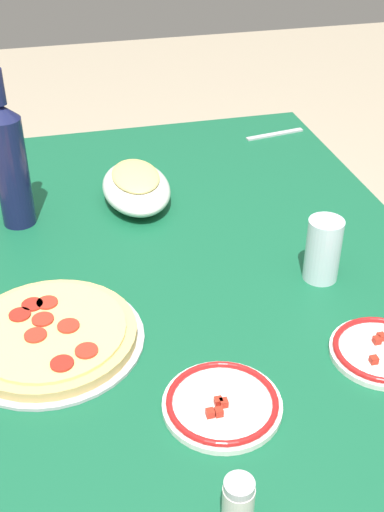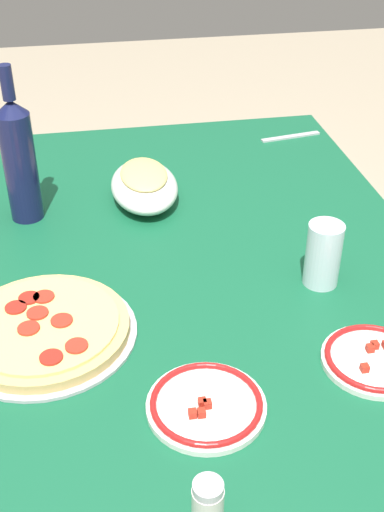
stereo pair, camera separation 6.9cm
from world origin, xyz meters
name	(u,v)px [view 2 (the right image)]	position (x,y,z in m)	size (l,w,h in m)	color
ground_plane	(192,496)	(0.00, 0.00, 0.00)	(8.00, 8.00, 0.00)	tan
dining_table	(192,310)	(0.00, 0.00, 0.61)	(1.42, 0.97, 0.71)	#145938
pepperoni_pizza	(44,329)	(-0.15, 0.28, 0.72)	(0.31, 0.31, 0.03)	#B7B7BC
baked_pasta_dish	(144,184)	(0.29, 0.06, 0.75)	(0.24, 0.15, 0.08)	white
wine_bottle	(19,159)	(0.26, 0.32, 0.85)	(0.07, 0.07, 0.34)	#141942
water_glass	(323,254)	(-0.09, -0.23, 0.77)	(0.07, 0.07, 0.13)	silver
side_plate_near	(374,359)	(-0.31, -0.24, 0.72)	(0.17, 0.17, 0.02)	white
side_plate_far	(206,405)	(-0.36, 0.04, 0.72)	(0.18, 0.18, 0.02)	white
spice_shaker	(208,508)	(-0.56, 0.08, 0.75)	(0.04, 0.04, 0.09)	silver
fork_right	(291,137)	(0.56, -0.37, 0.71)	(0.17, 0.02, 0.01)	#B7B7BC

